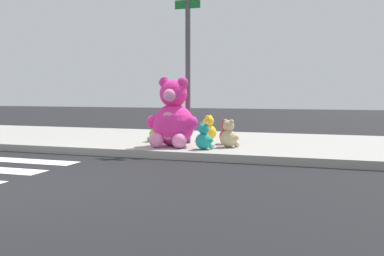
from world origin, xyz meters
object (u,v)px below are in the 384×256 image
object	(u,v)px
plush_teal	(204,139)
plush_yellow	(208,130)
plush_pink_large	(173,119)
plush_red	(227,134)
plush_lime	(155,132)
plush_tan	(229,136)
plush_lavender	(175,128)
sign_pole	(188,64)

from	to	relation	value
plush_teal	plush_yellow	size ratio (longest dim) A/B	0.89
plush_pink_large	plush_red	distance (m)	1.25
plush_lime	plush_teal	world-z (taller)	plush_teal
plush_yellow	plush_tan	bearing A→B (deg)	-55.71
plush_red	plush_lime	size ratio (longest dim) A/B	1.06
plush_tan	plush_lavender	bearing A→B (deg)	142.43
sign_pole	plush_tan	distance (m)	1.83
plush_teal	plush_lavender	bearing A→B (deg)	125.86
plush_lime	plush_teal	xyz separation A→B (m)	(1.43, -0.98, 0.01)
plush_yellow	plush_lavender	bearing A→B (deg)	171.19
plush_lime	plush_teal	bearing A→B (deg)	-34.24
plush_pink_large	plush_lime	xyz separation A→B (m)	(-0.69, 0.71, -0.36)
sign_pole	plush_pink_large	world-z (taller)	sign_pole
plush_lavender	plush_teal	bearing A→B (deg)	-54.14
sign_pole	plush_teal	size ratio (longest dim) A/B	6.23
plush_pink_large	plush_lavender	distance (m)	1.55
plush_pink_large	plush_yellow	xyz separation A→B (m)	(0.37, 1.31, -0.33)
sign_pole	plush_yellow	xyz separation A→B (m)	(0.25, 0.72, -1.47)
plush_lavender	plush_teal	xyz separation A→B (m)	(1.24, -1.71, -0.04)
plush_tan	plush_yellow	size ratio (longest dim) A/B	0.97
plush_red	plush_teal	xyz separation A→B (m)	(-0.22, -0.98, -0.01)
plush_tan	plush_lavender	world-z (taller)	plush_lavender
plush_yellow	plush_pink_large	bearing A→B (deg)	-105.82
plush_teal	plush_yellow	distance (m)	1.62
plush_tan	plush_teal	size ratio (longest dim) A/B	1.09
sign_pole	plush_tan	size ratio (longest dim) A/B	5.69
plush_red	plush_lavender	distance (m)	1.63
plush_pink_large	plush_lime	bearing A→B (deg)	134.18
plush_lavender	plush_yellow	distance (m)	0.87
plush_red	plush_yellow	xyz separation A→B (m)	(-0.60, 0.59, 0.02)
plush_tan	plush_yellow	xyz separation A→B (m)	(-0.76, 1.11, 0.01)
plush_teal	plush_lime	bearing A→B (deg)	145.76
plush_lavender	plush_pink_large	bearing A→B (deg)	-71.25
sign_pole	plush_yellow	distance (m)	1.65
plush_pink_large	plush_tan	size ratio (longest dim) A/B	2.50
plush_lavender	plush_yellow	size ratio (longest dim) A/B	1.05
plush_yellow	sign_pole	bearing A→B (deg)	-109.00
plush_lime	plush_yellow	bearing A→B (deg)	29.55
sign_pole	plush_lime	bearing A→B (deg)	171.85
sign_pole	plush_red	xyz separation A→B (m)	(0.84, 0.13, -1.49)
plush_lime	plush_lavender	world-z (taller)	plush_lavender
plush_pink_large	plush_lime	distance (m)	1.05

